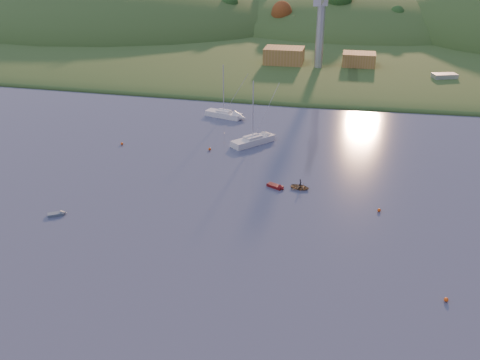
% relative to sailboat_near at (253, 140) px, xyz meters
% --- Properties ---
extents(far_shore, '(620.00, 220.00, 1.50)m').
position_rel_sailboat_near_xyz_m(far_shore, '(6.14, 165.39, -0.78)').
color(far_shore, '#305120').
rests_on(far_shore, ground).
extents(shore_slope, '(640.00, 150.00, 7.00)m').
position_rel_sailboat_near_xyz_m(shore_slope, '(6.14, 100.39, -0.78)').
color(shore_slope, '#305120').
rests_on(shore_slope, ground).
extents(hill_left_far, '(120.00, 100.00, 32.00)m').
position_rel_sailboat_near_xyz_m(hill_left_far, '(-153.86, 150.39, -0.78)').
color(hill_left_far, '#305120').
rests_on(hill_left_far, ground).
extents(hill_left, '(170.00, 140.00, 44.00)m').
position_rel_sailboat_near_xyz_m(hill_left, '(-83.86, 135.39, -0.78)').
color(hill_left, '#305120').
rests_on(hill_left, ground).
extents(hill_center, '(140.00, 120.00, 36.00)m').
position_rel_sailboat_near_xyz_m(hill_center, '(16.14, 145.39, -0.78)').
color(hill_center, '#305120').
rests_on(hill_center, ground).
extents(hillside_trees, '(280.00, 50.00, 32.00)m').
position_rel_sailboat_near_xyz_m(hillside_trees, '(6.14, 120.39, -0.78)').
color(hillside_trees, '#204117').
rests_on(hillside_trees, ground).
extents(wharf, '(42.00, 16.00, 2.40)m').
position_rel_sailboat_near_xyz_m(wharf, '(11.14, 57.39, 0.42)').
color(wharf, slate).
rests_on(wharf, ground).
extents(shed_west, '(11.00, 8.00, 4.80)m').
position_rel_sailboat_near_xyz_m(shed_west, '(-1.86, 58.39, 4.02)').
color(shed_west, olive).
rests_on(shed_west, wharf).
extents(shed_east, '(9.00, 7.00, 4.00)m').
position_rel_sailboat_near_xyz_m(shed_east, '(19.14, 59.39, 3.62)').
color(shed_east, olive).
rests_on(shed_east, wharf).
extents(dock_crane, '(3.20, 28.00, 20.30)m').
position_rel_sailboat_near_xyz_m(dock_crane, '(8.14, 53.78, 16.39)').
color(dock_crane, '#B7B7BC').
rests_on(dock_crane, wharf).
extents(sailboat_near, '(7.76, 8.40, 12.23)m').
position_rel_sailboat_near_xyz_m(sailboat_near, '(0.00, 0.00, 0.00)').
color(sailboat_near, silver).
rests_on(sailboat_near, ground).
extents(sailboat_far, '(8.67, 4.86, 11.52)m').
position_rel_sailboat_near_xyz_m(sailboat_far, '(-9.25, 14.98, -0.04)').
color(sailboat_far, white).
rests_on(sailboat_far, ground).
extents(canoe, '(3.32, 2.63, 0.62)m').
position_rel_sailboat_near_xyz_m(canoe, '(10.98, -17.91, -0.47)').
color(canoe, olive).
rests_on(canoe, ground).
extents(paddler, '(0.42, 0.56, 1.40)m').
position_rel_sailboat_near_xyz_m(paddler, '(10.98, -17.91, -0.08)').
color(paddler, black).
rests_on(paddler, ground).
extents(red_tender, '(3.24, 2.39, 1.06)m').
position_rel_sailboat_near_xyz_m(red_tender, '(7.55, -18.48, -0.56)').
color(red_tender, '#600D0F').
rests_on(red_tender, ground).
extents(grey_dinghy, '(2.74, 2.19, 0.98)m').
position_rel_sailboat_near_xyz_m(grey_dinghy, '(-21.89, -33.60, -0.58)').
color(grey_dinghy, slate).
rests_on(grey_dinghy, ground).
extents(work_vessel, '(15.14, 9.14, 3.67)m').
position_rel_sailboat_near_xyz_m(work_vessel, '(41.14, 50.77, 0.53)').
color(work_vessel, slate).
rests_on(work_vessel, ground).
extents(buoy_0, '(0.50, 0.50, 0.50)m').
position_rel_sailboat_near_xyz_m(buoy_0, '(29.63, -43.07, -0.53)').
color(buoy_0, '#E1490B').
rests_on(buoy_0, ground).
extents(buoy_1, '(0.50, 0.50, 0.50)m').
position_rel_sailboat_near_xyz_m(buoy_1, '(22.99, -23.20, -0.53)').
color(buoy_1, '#E1490B').
rests_on(buoy_1, ground).
extents(buoy_2, '(0.50, 0.50, 0.50)m').
position_rel_sailboat_near_xyz_m(buoy_2, '(-24.35, -5.60, -0.53)').
color(buoy_2, '#E1490B').
rests_on(buoy_2, ground).
extents(buoy_3, '(0.50, 0.50, 0.50)m').
position_rel_sailboat_near_xyz_m(buoy_3, '(-7.22, -4.89, -0.53)').
color(buoy_3, '#E1490B').
rests_on(buoy_3, ground).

